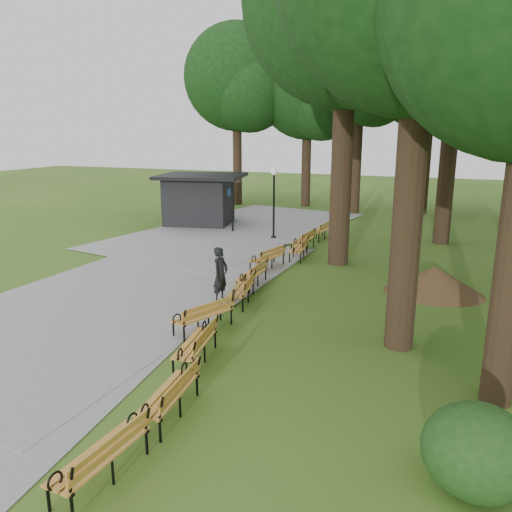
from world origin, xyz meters
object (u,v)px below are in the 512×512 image
at_px(lawn_tree_4, 458,50).
at_px(bench_6, 267,258).
at_px(lamp_post, 274,189).
at_px(bench_4, 241,289).
at_px(dirt_mound, 434,280).
at_px(bench_2, 195,344).
at_px(bench_9, 321,230).
at_px(bench_7, 298,248).
at_px(bench_5, 252,274).
at_px(lawn_tree_2, 348,0).
at_px(person, 221,275).
at_px(bench_0, 100,455).
at_px(bench_3, 203,315).
at_px(kiosk, 199,199).
at_px(bench_8, 303,240).
at_px(bench_1, 169,394).

bearing_deg(lawn_tree_4, bench_6, -129.50).
relative_size(lamp_post, bench_4, 1.80).
xyz_separation_m(dirt_mound, bench_2, (-4.82, -7.37, -0.01)).
bearing_deg(bench_6, bench_9, -171.57).
distance_m(dirt_mound, bench_9, 8.88).
relative_size(lamp_post, bench_7, 1.80).
distance_m(dirt_mound, bench_7, 6.13).
distance_m(bench_5, bench_7, 4.35).
bearing_deg(lawn_tree_2, bench_4, -106.55).
distance_m(bench_7, lawn_tree_2, 9.40).
bearing_deg(bench_5, bench_7, 173.96).
bearing_deg(person, bench_4, -72.50).
height_order(lamp_post, lawn_tree_4, lawn_tree_4).
bearing_deg(person, bench_5, -4.29).
xyz_separation_m(person, bench_9, (0.50, 10.21, -0.43)).
xyz_separation_m(lamp_post, lawn_tree_2, (4.05, -3.61, 7.25)).
relative_size(bench_0, bench_7, 1.00).
xyz_separation_m(bench_4, bench_7, (0.00, 5.95, 0.00)).
height_order(dirt_mound, bench_9, dirt_mound).
bearing_deg(bench_9, dirt_mound, 45.26).
relative_size(bench_3, lawn_tree_2, 0.14).
height_order(bench_6, bench_7, same).
height_order(bench_4, bench_5, same).
bearing_deg(bench_7, kiosk, -133.74).
bearing_deg(bench_2, bench_3, -166.97).
xyz_separation_m(bench_3, bench_5, (-0.27, 4.07, 0.00)).
height_order(bench_7, lawn_tree_4, lawn_tree_4).
relative_size(kiosk, bench_7, 2.38).
distance_m(bench_7, lawn_tree_4, 11.13).
bearing_deg(bench_7, lawn_tree_4, 127.31).
distance_m(bench_5, bench_9, 8.46).
distance_m(dirt_mound, lawn_tree_4, 11.48).
height_order(person, lawn_tree_2, lawn_tree_2).
height_order(bench_0, bench_8, same).
xyz_separation_m(bench_2, bench_5, (-0.98, 5.79, 0.00)).
bearing_deg(bench_1, bench_3, -166.97).
bearing_deg(kiosk, lawn_tree_2, -43.83).
relative_size(dirt_mound, lawn_tree_2, 0.20).
bearing_deg(bench_9, kiosk, -94.78).
xyz_separation_m(bench_8, bench_9, (0.16, 2.52, 0.00)).
bearing_deg(bench_5, bench_6, -173.87).
bearing_deg(person, bench_0, -160.52).
bearing_deg(bench_8, bench_5, 3.60).
distance_m(person, bench_3, 2.43).
bearing_deg(bench_1, bench_8, -179.31).
bearing_deg(bench_5, bench_4, 9.13).
height_order(lamp_post, bench_8, lamp_post).
relative_size(bench_2, bench_6, 1.00).
relative_size(kiosk, bench_9, 2.38).
bearing_deg(bench_6, bench_7, 174.85).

